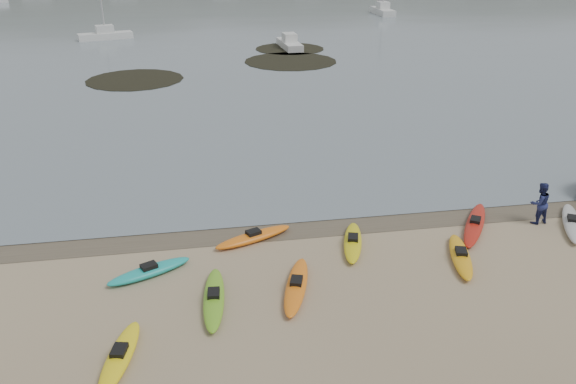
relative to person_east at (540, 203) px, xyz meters
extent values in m
plane|color=tan|center=(-10.53, 1.66, -0.93)|extent=(600.00, 600.00, 0.00)
plane|color=brown|center=(-10.53, 1.36, -0.92)|extent=(60.00, 60.00, 0.00)
ellipsoid|color=beige|center=(1.27, -0.59, -0.76)|extent=(2.50, 3.70, 0.34)
ellipsoid|color=orange|center=(-11.07, -3.26, -0.76)|extent=(1.76, 3.70, 0.34)
ellipsoid|color=#F1A514|center=(-4.58, -2.35, -0.76)|extent=(1.63, 3.45, 0.34)
ellipsoid|color=yellow|center=(-16.73, -5.93, -0.76)|extent=(1.34, 3.26, 0.34)
ellipsoid|color=yellow|center=(-8.31, -0.63, -0.76)|extent=(1.61, 3.34, 0.34)
ellipsoid|color=#72B824|center=(-13.92, -3.53, -0.76)|extent=(0.98, 3.73, 0.34)
ellipsoid|color=orange|center=(-12.14, 0.46, -0.76)|extent=(3.42, 2.00, 0.34)
ellipsoid|color=#1BA8A2|center=(-16.14, -1.44, -0.76)|extent=(3.15, 1.99, 0.34)
ellipsoid|color=red|center=(-2.83, -0.02, -0.76)|extent=(2.95, 3.99, 0.34)
imported|color=navy|center=(0.00, 0.00, 0.00)|extent=(0.97, 0.79, 1.85)
cylinder|color=black|center=(-19.05, 29.95, -0.90)|extent=(8.24, 8.24, 0.04)
cylinder|color=black|center=(-4.56, 35.41, -0.90)|extent=(9.09, 9.09, 0.04)
cylinder|color=black|center=(-3.49, 42.05, -0.90)|extent=(7.51, 7.51, 0.04)
cube|color=silver|center=(-24.12, 52.04, -0.49)|extent=(6.49, 3.43, 0.88)
cube|color=silver|center=(-3.43, 42.55, -0.50)|extent=(2.06, 6.19, 0.85)
cube|color=silver|center=(16.12, 69.36, -0.41)|extent=(2.17, 7.33, 1.02)
ellipsoid|color=#384235|center=(-55.53, 196.66, -18.93)|extent=(220.00, 120.00, 80.00)
ellipsoid|color=#384235|center=(24.47, 191.66, -16.23)|extent=(200.00, 110.00, 68.00)
ellipsoid|color=#384235|center=(109.47, 201.66, -18.03)|extent=(230.00, 130.00, 76.00)
camera|label=1|loc=(-14.08, -19.30, 10.26)|focal=35.00mm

